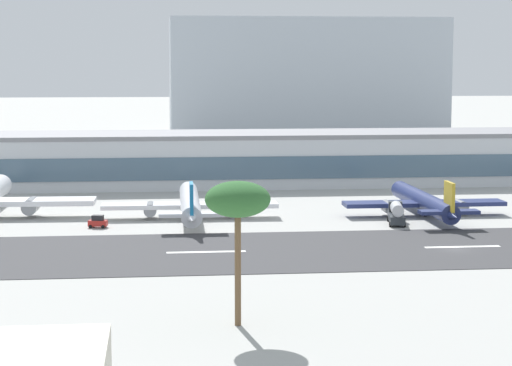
{
  "coord_description": "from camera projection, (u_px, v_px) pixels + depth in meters",
  "views": [
    {
      "loc": [
        -45.73,
        -142.19,
        28.34
      ],
      "look_at": [
        -26.28,
        42.89,
        5.43
      ],
      "focal_mm": 68.01,
      "sensor_mm": 36.0,
      "label": 1
    }
  ],
  "objects": [
    {
      "name": "runway_centreline_dash_3",
      "position": [
        206.0,
        252.0,
        146.51
      ],
      "size": [
        12.0,
        1.2,
        0.01
      ],
      "primitive_type": "cube",
      "color": "white",
      "rests_on": "runway_strip"
    },
    {
      "name": "airliner_blue_tail_gate_1",
      "position": [
        190.0,
        204.0,
        177.9
      ],
      "size": [
        32.54,
        40.84,
        8.52
      ],
      "rotation": [
        0.0,
        0.0,
        1.55
      ],
      "color": "silver",
      "rests_on": "ground_plane"
    },
    {
      "name": "airliner_gold_tail_gate_2",
      "position": [
        425.0,
        202.0,
        180.88
      ],
      "size": [
        30.47,
        39.46,
        8.24
      ],
      "rotation": [
        0.0,
        0.0,
        1.58
      ],
      "color": "navy",
      "rests_on": "ground_plane"
    },
    {
      "name": "palm_tree_2",
      "position": [
        238.0,
        201.0,
        104.02
      ],
      "size": [
        7.1,
        7.1,
        15.86
      ],
      "color": "brown",
      "rests_on": "ground_plane"
    },
    {
      "name": "runway_centreline_dash_4",
      "position": [
        462.0,
        247.0,
        150.65
      ],
      "size": [
        12.0,
        1.2,
        0.01
      ],
      "primitive_type": "cube",
      "color": "white",
      "rests_on": "runway_strip"
    },
    {
      "name": "terminal_building",
      "position": [
        275.0,
        158.0,
        229.44
      ],
      "size": [
        164.32,
        23.36,
        12.35
      ],
      "color": "silver",
      "rests_on": "ground_plane"
    },
    {
      "name": "distant_hotel_block",
      "position": [
        306.0,
        78.0,
        375.1
      ],
      "size": [
        104.82,
        38.21,
        45.62
      ],
      "primitive_type": "cube",
      "color": "#A8B2BC",
      "rests_on": "ground_plane"
    },
    {
      "name": "service_fuel_truck_1",
      "position": [
        396.0,
        213.0,
        172.18
      ],
      "size": [
        4.08,
        8.83,
        3.95
      ],
      "rotation": [
        0.0,
        0.0,
        1.39
      ],
      "color": "#2D3338",
      "rests_on": "ground_plane"
    },
    {
      "name": "ground_plane",
      "position": [
        455.0,
        250.0,
        148.56
      ],
      "size": [
        1400.0,
        1400.0,
        0.0
      ],
      "primitive_type": "plane",
      "color": "#A8A8A3"
    },
    {
      "name": "runway_strip",
      "position": [
        452.0,
        247.0,
        150.47
      ],
      "size": [
        800.0,
        32.45,
        0.08
      ],
      "primitive_type": "cube",
      "color": "#38383A",
      "rests_on": "ground_plane"
    },
    {
      "name": "service_baggage_tug_0",
      "position": [
        98.0,
        222.0,
        168.53
      ],
      "size": [
        3.47,
        2.44,
        2.2
      ],
      "rotation": [
        0.0,
        0.0,
        6.07
      ],
      "color": "#B2231E",
      "rests_on": "ground_plane"
    }
  ]
}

